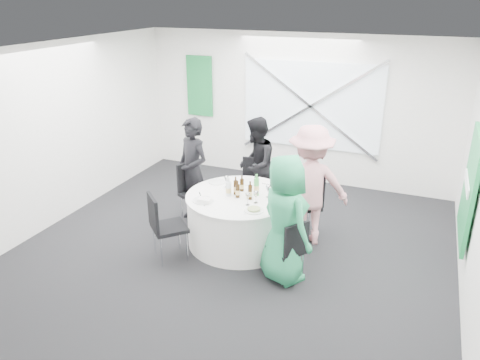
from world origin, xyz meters
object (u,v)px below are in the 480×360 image
at_px(chair_back, 253,180).
at_px(chair_front_left, 163,222).
at_px(clear_water_bottle, 228,189).
at_px(chair_front_right, 291,246).
at_px(banquet_table, 240,219).
at_px(person_man_back_left, 193,171).
at_px(chair_back_right, 309,198).
at_px(person_man_back, 256,165).
at_px(green_water_bottle, 256,187).
at_px(chair_back_left, 193,187).
at_px(person_woman_pink, 310,186).
at_px(person_woman_green, 285,220).

distance_m(chair_back, chair_front_left, 2.06).
distance_m(chair_back, clear_water_bottle, 1.26).
bearing_deg(chair_front_right, chair_front_left, -49.89).
height_order(banquet_table, person_man_back_left, person_man_back_left).
bearing_deg(chair_back_right, clear_water_bottle, -91.83).
relative_size(person_man_back, clear_water_bottle, 5.91).
bearing_deg(person_man_back, banquet_table, 0.00).
distance_m(chair_back, green_water_bottle, 1.20).
bearing_deg(chair_back, chair_front_left, -117.24).
xyz_separation_m(chair_back_left, chair_back_right, (1.84, 0.21, 0.04)).
distance_m(person_man_back, clear_water_bottle, 1.26).
bearing_deg(person_man_back_left, chair_front_right, -6.01).
bearing_deg(person_man_back_left, person_man_back, 68.27).
xyz_separation_m(person_woman_pink, clear_water_bottle, (-1.06, -0.48, -0.03)).
distance_m(person_man_back_left, person_man_back, 1.09).
bearing_deg(chair_back_right, green_water_bottle, -87.21).
relative_size(chair_back_left, chair_front_left, 0.99).
xyz_separation_m(chair_front_right, chair_front_left, (-1.75, -0.16, 0.07)).
relative_size(chair_back, chair_front_left, 0.92).
relative_size(banquet_table, chair_back, 1.74).
bearing_deg(person_woman_green, clear_water_bottle, 6.90).
distance_m(banquet_table, chair_back, 1.18).
height_order(chair_back_left, green_water_bottle, green_water_bottle).
distance_m(chair_back_right, person_man_back_left, 1.86).
bearing_deg(person_woman_green, chair_back_left, 6.90).
xyz_separation_m(chair_back_right, clear_water_bottle, (-1.01, -0.68, 0.25)).
bearing_deg(person_man_back, person_woman_pink, 45.52).
height_order(chair_front_left, clear_water_bottle, clear_water_bottle).
xyz_separation_m(chair_back_right, person_woman_pink, (0.05, -0.20, 0.28)).
bearing_deg(chair_front_right, banquet_table, -90.00).
distance_m(banquet_table, person_man_back_left, 1.16).
xyz_separation_m(chair_front_right, person_woman_green, (-0.10, 0.03, 0.34)).
relative_size(person_woman_green, clear_water_bottle, 6.24).
distance_m(chair_front_left, green_water_bottle, 1.41).
bearing_deg(green_water_bottle, chair_front_right, -45.93).
relative_size(banquet_table, person_man_back, 0.98).
height_order(banquet_table, chair_front_right, chair_front_right).
distance_m(chair_front_right, green_water_bottle, 1.15).
bearing_deg(chair_back_right, person_man_back, -154.34).
relative_size(chair_back_right, green_water_bottle, 3.24).
bearing_deg(banquet_table, person_man_back, 99.56).
bearing_deg(chair_back, person_woman_pink, -44.14).
bearing_deg(chair_back_right, chair_front_right, -31.38).
xyz_separation_m(chair_back_left, chair_front_right, (1.94, -1.09, -0.07)).
distance_m(chair_front_right, person_man_back, 2.22).
distance_m(person_woman_green, green_water_bottle, 0.99).
xyz_separation_m(chair_front_right, clear_water_bottle, (-1.11, 0.61, 0.36)).
relative_size(banquet_table, chair_back_left, 1.62).
bearing_deg(person_woman_pink, chair_back_left, -24.62).
bearing_deg(chair_front_left, chair_front_right, -131.20).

